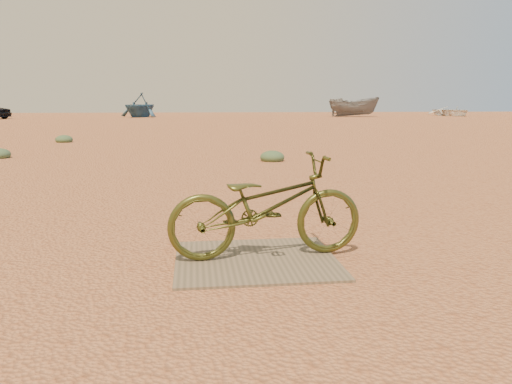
{
  "coord_description": "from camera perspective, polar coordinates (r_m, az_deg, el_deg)",
  "views": [
    {
      "loc": [
        -0.25,
        -4.9,
        1.43
      ],
      "look_at": [
        0.28,
        -0.59,
        0.64
      ],
      "focal_mm": 35.0,
      "sensor_mm": 36.0,
      "label": 1
    }
  ],
  "objects": [
    {
      "name": "kale_c",
      "position": [
        18.9,
        -21.08,
        5.33
      ],
      "size": [
        0.59,
        0.59,
        0.33
      ],
      "primitive_type": "ellipsoid",
      "color": "#4C6645",
      "rests_on": "ground"
    },
    {
      "name": "boat_far_left",
      "position": [
        46.46,
        -13.12,
        9.68
      ],
      "size": [
        5.24,
        5.43,
        2.19
      ],
      "primitive_type": "imported",
      "rotation": [
        0.0,
        0.0,
        -0.54
      ],
      "color": "#31597B",
      "rests_on": "ground"
    },
    {
      "name": "kale_b",
      "position": [
        12.11,
        1.87,
        3.57
      ],
      "size": [
        0.59,
        0.59,
        0.33
      ],
      "primitive_type": "ellipsoid",
      "color": "#4C6645",
      "rests_on": "ground"
    },
    {
      "name": "boat_far_right",
      "position": [
        52.82,
        21.49,
        8.61
      ],
      "size": [
        3.95,
        5.03,
        0.95
      ],
      "primitive_type": "imported",
      "rotation": [
        0.0,
        0.0,
        0.16
      ],
      "color": "silver",
      "rests_on": "ground"
    },
    {
      "name": "plywood_board",
      "position": [
        4.56,
        0.0,
        -7.77
      ],
      "size": [
        1.45,
        1.29,
        0.02
      ],
      "primitive_type": "cube",
      "color": "brown",
      "rests_on": "ground"
    },
    {
      "name": "bicycle",
      "position": [
        4.52,
        1.2,
        -1.62
      ],
      "size": [
        1.84,
        0.78,
        0.94
      ],
      "primitive_type": "imported",
      "rotation": [
        0.0,
        0.0,
        1.66
      ],
      "color": "#404419",
      "rests_on": "plywood_board"
    },
    {
      "name": "ground",
      "position": [
        5.11,
        -4.0,
        -5.93
      ],
      "size": [
        120.0,
        120.0,
        0.0
      ],
      "primitive_type": "plane",
      "color": "#BD794F",
      "rests_on": "ground"
    },
    {
      "name": "boat_mid_right",
      "position": [
        47.49,
        11.12,
        9.53
      ],
      "size": [
        4.81,
        2.24,
        1.8
      ],
      "primitive_type": "imported",
      "rotation": [
        0.0,
        0.0,
        1.46
      ],
      "color": "slate",
      "rests_on": "ground"
    }
  ]
}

